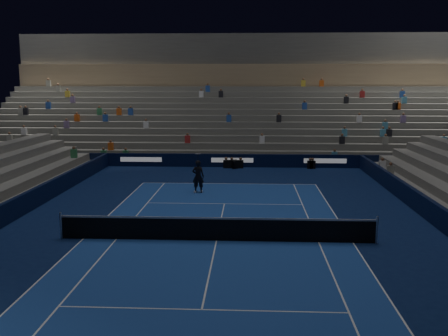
% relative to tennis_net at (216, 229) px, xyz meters
% --- Properties ---
extents(ground, '(90.00, 90.00, 0.00)m').
position_rel_tennis_net_xyz_m(ground, '(0.00, 0.00, -0.50)').
color(ground, '#0C1B48').
rests_on(ground, ground).
extents(court_surface, '(10.97, 23.77, 0.01)m').
position_rel_tennis_net_xyz_m(court_surface, '(0.00, 0.00, -0.50)').
color(court_surface, '#1A4094').
rests_on(court_surface, ground).
extents(sponsor_barrier_far, '(44.00, 0.25, 1.00)m').
position_rel_tennis_net_xyz_m(sponsor_barrier_far, '(0.00, 18.50, -0.00)').
color(sponsor_barrier_far, black).
rests_on(sponsor_barrier_far, ground).
extents(grandstand_main, '(44.00, 15.20, 11.20)m').
position_rel_tennis_net_xyz_m(grandstand_main, '(0.00, 27.90, 2.87)').
color(grandstand_main, '#5D5E59').
rests_on(grandstand_main, ground).
extents(tennis_net, '(12.90, 0.10, 1.10)m').
position_rel_tennis_net_xyz_m(tennis_net, '(0.00, 0.00, 0.00)').
color(tennis_net, '#B2B2B7').
rests_on(tennis_net, ground).
extents(tennis_player, '(0.74, 0.53, 1.92)m').
position_rel_tennis_net_xyz_m(tennis_player, '(-1.67, 9.18, 0.46)').
color(tennis_player, black).
rests_on(tennis_player, ground).
extents(broadcast_camera, '(0.65, 1.00, 0.62)m').
position_rel_tennis_net_xyz_m(broadcast_camera, '(0.19, 17.91, -0.18)').
color(broadcast_camera, black).
rests_on(broadcast_camera, ground).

